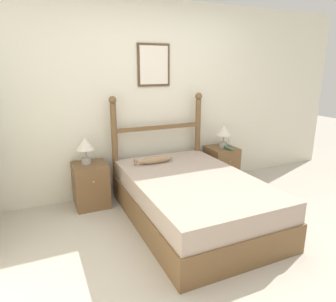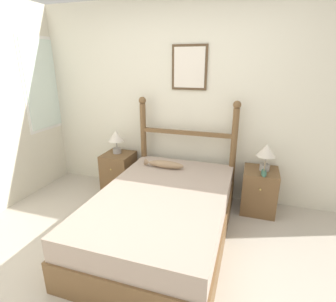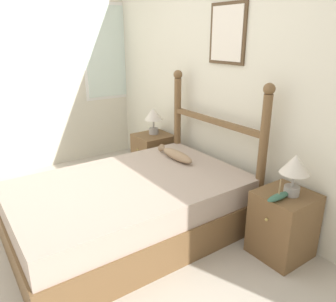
# 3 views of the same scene
# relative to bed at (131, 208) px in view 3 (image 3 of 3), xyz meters

# --- Properties ---
(ground_plane) EXTENTS (16.00, 16.00, 0.00)m
(ground_plane) POSITION_rel_bed_xyz_m (0.00, -0.60, -0.26)
(ground_plane) COLOR #B7AD9E
(wall_back) EXTENTS (6.40, 0.08, 2.55)m
(wall_back) POSITION_rel_bed_xyz_m (0.00, 1.13, 1.02)
(wall_back) COLOR beige
(wall_back) RESTS_ON ground_plane
(wall_left) EXTENTS (0.08, 6.40, 2.55)m
(wall_left) POSITION_rel_bed_xyz_m (-2.13, -0.57, 1.02)
(wall_left) COLOR beige
(wall_left) RESTS_ON ground_plane
(bed) EXTENTS (1.31, 2.02, 0.52)m
(bed) POSITION_rel_bed_xyz_m (0.00, 0.00, 0.00)
(bed) COLOR brown
(bed) RESTS_ON ground_plane
(headboard) EXTENTS (1.33, 0.10, 1.35)m
(headboard) POSITION_rel_bed_xyz_m (0.00, 0.97, 0.48)
(headboard) COLOR brown
(headboard) RESTS_ON ground_plane
(nightstand_left) EXTENTS (0.41, 0.44, 0.55)m
(nightstand_left) POSITION_rel_bed_xyz_m (-0.97, 0.86, 0.02)
(nightstand_left) COLOR brown
(nightstand_left) RESTS_ON ground_plane
(nightstand_right) EXTENTS (0.41, 0.44, 0.55)m
(nightstand_right) POSITION_rel_bed_xyz_m (0.97, 0.86, 0.02)
(nightstand_right) COLOR brown
(nightstand_right) RESTS_ON ground_plane
(table_lamp_left) EXTENTS (0.22, 0.22, 0.33)m
(table_lamp_left) POSITION_rel_bed_xyz_m (-1.00, 0.89, 0.52)
(table_lamp_left) COLOR gray
(table_lamp_left) RESTS_ON nightstand_left
(table_lamp_right) EXTENTS (0.22, 0.22, 0.33)m
(table_lamp_right) POSITION_rel_bed_xyz_m (1.00, 0.87, 0.52)
(table_lamp_right) COLOR gray
(table_lamp_right) RESTS_ON nightstand_right
(model_boat) EXTENTS (0.06, 0.25, 0.16)m
(model_boat) POSITION_rel_bed_xyz_m (0.99, 0.72, 0.32)
(model_boat) COLOR #386651
(model_boat) RESTS_ON nightstand_right
(fish_pillow) EXTENTS (0.51, 0.12, 0.09)m
(fish_pillow) POSITION_rel_bed_xyz_m (-0.19, 0.64, 0.31)
(fish_pillow) COLOR #997A5B
(fish_pillow) RESTS_ON bed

